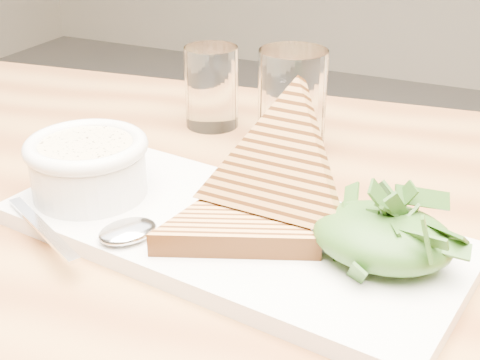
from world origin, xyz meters
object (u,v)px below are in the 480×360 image
at_px(glass_near, 212,87).
at_px(glass_far, 292,101).
at_px(table_top, 157,243).
at_px(soup_bowl, 89,174).
at_px(platter, 230,233).

height_order(glass_near, glass_far, glass_far).
xyz_separation_m(table_top, glass_near, (-0.07, 0.24, 0.07)).
bearing_deg(soup_bowl, glass_far, 60.79).
relative_size(table_top, soup_bowl, 11.42).
bearing_deg(soup_bowl, platter, 1.29).
bearing_deg(glass_far, soup_bowl, -119.21).
relative_size(table_top, glass_far, 10.48).
relative_size(platter, glass_far, 3.49).
bearing_deg(glass_near, glass_far, -14.15).
height_order(table_top, glass_far, glass_far).
distance_m(platter, soup_bowl, 0.15).
bearing_deg(table_top, glass_far, 77.00).
distance_m(platter, glass_near, 0.28).
xyz_separation_m(soup_bowl, glass_far, (0.12, 0.21, 0.02)).
height_order(platter, soup_bowl, soup_bowl).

